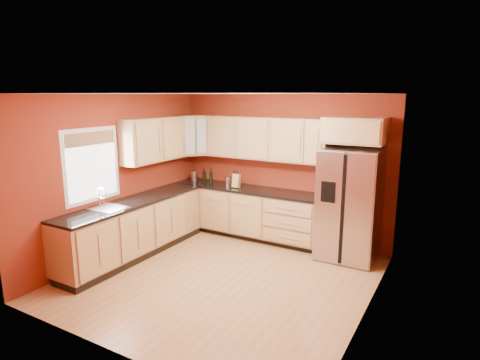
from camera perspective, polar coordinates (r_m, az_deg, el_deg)
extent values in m
plane|color=#A5793F|center=(5.96, -2.47, -13.67)|extent=(4.00, 4.00, 0.00)
plane|color=white|center=(5.37, -2.72, 12.18)|extent=(4.00, 4.00, 0.00)
cube|color=maroon|center=(7.26, 5.87, 1.78)|extent=(4.00, 0.04, 2.60)
cube|color=maroon|center=(4.05, -18.00, -7.14)|extent=(4.00, 0.04, 2.60)
cube|color=maroon|center=(6.78, -17.03, 0.59)|extent=(0.04, 4.00, 2.60)
cube|color=maroon|center=(4.80, 18.12, -4.14)|extent=(0.04, 4.00, 2.60)
cube|color=#A97752|center=(7.43, 0.89, -4.73)|extent=(2.90, 0.60, 0.88)
cube|color=#A97752|center=(6.79, -14.83, -6.79)|extent=(0.60, 2.80, 0.88)
cube|color=black|center=(7.30, 0.87, -1.29)|extent=(2.90, 0.62, 0.04)
cube|color=black|center=(6.65, -14.98, -3.05)|extent=(0.62, 2.80, 0.04)
cube|color=#A97752|center=(7.14, 3.58, 5.91)|extent=(2.30, 0.33, 0.75)
cube|color=#A97752|center=(7.10, -12.12, 5.64)|extent=(0.33, 1.35, 0.75)
cube|color=#A97752|center=(7.73, -6.52, 6.33)|extent=(0.67, 0.67, 0.75)
cube|color=#A97752|center=(6.44, 16.03, 6.81)|extent=(0.92, 0.60, 0.40)
cube|color=#AFAEB3|center=(6.57, 15.28, -3.35)|extent=(0.90, 0.75, 1.78)
cube|color=white|center=(6.40, -20.28, 1.98)|extent=(0.03, 0.90, 1.00)
cylinder|color=#AFAEB3|center=(7.45, -1.66, -0.15)|extent=(0.12, 0.12, 0.18)
cylinder|color=#AFAEB3|center=(7.91, -6.52, 0.57)|extent=(0.14, 0.14, 0.20)
cube|color=tan|center=(7.33, -0.51, -0.09)|extent=(0.13, 0.12, 0.25)
cylinder|color=white|center=(6.75, 10.98, -1.57)|extent=(0.09, 0.09, 0.20)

